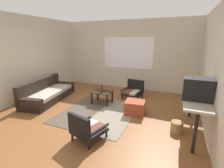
# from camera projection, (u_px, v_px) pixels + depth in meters

# --- Properties ---
(ground_plane) EXTENTS (7.80, 7.80, 0.00)m
(ground_plane) POSITION_uv_depth(u_px,v_px,m) (91.00, 118.00, 4.16)
(ground_plane) COLOR brown
(far_wall_with_window) EXTENTS (5.60, 0.13, 2.70)m
(far_wall_with_window) POSITION_uv_depth(u_px,v_px,m) (128.00, 55.00, 6.53)
(far_wall_with_window) COLOR beige
(far_wall_with_window) RESTS_ON ground
(side_wall_right) EXTENTS (0.12, 6.60, 2.70)m
(side_wall_right) POSITION_uv_depth(u_px,v_px,m) (219.00, 72.00, 3.08)
(side_wall_right) COLOR beige
(side_wall_right) RESTS_ON ground
(side_wall_left) EXTENTS (0.12, 6.60, 2.70)m
(side_wall_left) POSITION_uv_depth(u_px,v_px,m) (20.00, 60.00, 5.07)
(side_wall_left) COLOR beige
(side_wall_left) RESTS_ON ground
(area_rug) EXTENTS (1.92, 2.09, 0.01)m
(area_rug) POSITION_uv_depth(u_px,v_px,m) (98.00, 113.00, 4.48)
(area_rug) COLOR #4C4238
(area_rug) RESTS_ON ground
(couch) EXTENTS (1.12, 2.18, 0.70)m
(couch) POSITION_uv_depth(u_px,v_px,m) (48.00, 94.00, 5.39)
(couch) COLOR black
(couch) RESTS_ON ground
(coffee_table) EXTENTS (0.60, 0.48, 0.40)m
(coffee_table) POSITION_uv_depth(u_px,v_px,m) (102.00, 94.00, 5.07)
(coffee_table) COLOR black
(coffee_table) RESTS_ON ground
(armchair_by_window) EXTENTS (0.68, 0.68, 0.59)m
(armchair_by_window) POSITION_uv_depth(u_px,v_px,m) (133.00, 90.00, 5.62)
(armchair_by_window) COLOR black
(armchair_by_window) RESTS_ON ground
(armchair_striped_foreground) EXTENTS (0.69, 0.71, 0.61)m
(armchair_striped_foreground) POSITION_uv_depth(u_px,v_px,m) (86.00, 128.00, 3.18)
(armchair_striped_foreground) COLOR black
(armchair_striped_foreground) RESTS_ON ground
(ottoman_orange) EXTENTS (0.57, 0.57, 0.36)m
(ottoman_orange) POSITION_uv_depth(u_px,v_px,m) (135.00, 107.00, 4.41)
(ottoman_orange) COLOR #993D28
(ottoman_orange) RESTS_ON ground
(console_shelf) EXTENTS (0.47, 1.68, 0.82)m
(console_shelf) POSITION_uv_depth(u_px,v_px,m) (195.00, 100.00, 3.39)
(console_shelf) COLOR #B2AD9E
(console_shelf) RESTS_ON ground
(crt_television) EXTENTS (0.52, 0.40, 0.43)m
(crt_television) POSITION_uv_depth(u_px,v_px,m) (197.00, 89.00, 3.14)
(crt_television) COLOR black
(crt_television) RESTS_ON console_shelf
(clay_vase) EXTENTS (0.25, 0.25, 0.33)m
(clay_vase) POSITION_uv_depth(u_px,v_px,m) (194.00, 85.00, 3.75)
(clay_vase) COLOR brown
(clay_vase) RESTS_ON console_shelf
(glass_bottle) EXTENTS (0.06, 0.06, 0.27)m
(glass_bottle) POSITION_uv_depth(u_px,v_px,m) (102.00, 89.00, 4.93)
(glass_bottle) COLOR #5B2319
(glass_bottle) RESTS_ON coffee_table
(wicker_basket) EXTENTS (0.25, 0.25, 0.23)m
(wicker_basket) POSITION_uv_depth(u_px,v_px,m) (177.00, 127.00, 3.53)
(wicker_basket) COLOR #9E7A4C
(wicker_basket) RESTS_ON ground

